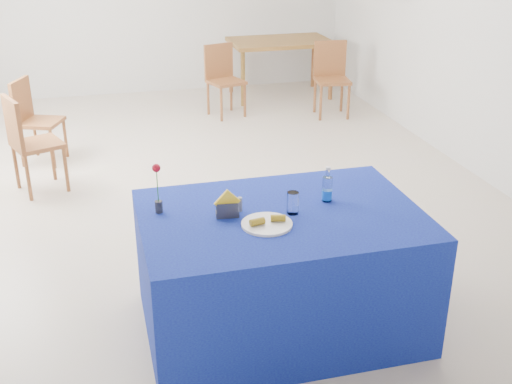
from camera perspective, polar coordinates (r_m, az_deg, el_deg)
floor at (r=5.94m, az=-3.85°, el=0.57°), size 7.00×7.00×0.00m
plate at (r=3.50m, az=0.97°, el=-2.88°), size 0.28×0.28×0.01m
drinking_glass at (r=3.62m, az=3.29°, el=-0.97°), size 0.07×0.07×0.13m
salt_shaker at (r=3.61m, az=-1.76°, el=-1.42°), size 0.03×0.03×0.08m
pepper_shaker at (r=3.65m, az=-1.44°, el=-1.09°), size 0.03×0.03×0.08m
blue_table at (r=3.83m, az=2.18°, el=-7.01°), size 1.60×1.10×0.76m
water_bottle at (r=3.79m, az=6.34°, el=0.20°), size 0.06×0.06×0.21m
napkin_holder at (r=3.59m, az=-2.57°, el=-1.50°), size 0.15×0.07×0.16m
rose_vase at (r=3.64m, az=-8.73°, el=0.21°), size 0.05×0.05×0.30m
oak_table at (r=8.72m, az=2.18°, el=12.86°), size 1.32×0.85×0.76m
chair_bg_left at (r=7.92m, az=-2.98°, el=10.36°), size 0.48×0.48×0.86m
chair_bg_right at (r=7.97m, az=6.69°, el=10.46°), size 0.45×0.45×0.89m
chair_win_a at (r=5.96m, az=-19.68°, el=4.52°), size 0.51×0.51×0.88m
chair_win_b at (r=6.72m, az=-19.25°, el=6.47°), size 0.49×0.49×0.84m
banana_pieces at (r=3.49m, az=1.07°, el=-2.49°), size 0.21×0.07×0.04m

